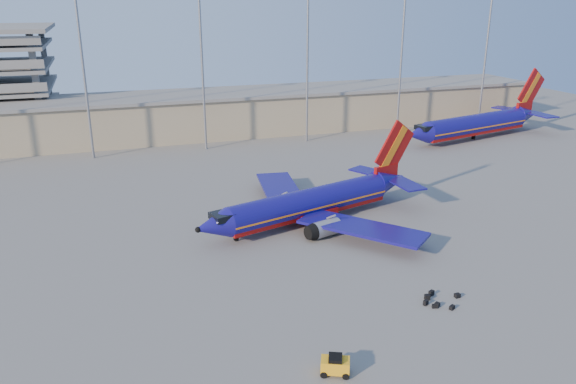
# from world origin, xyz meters

# --- Properties ---
(ground) EXTENTS (220.00, 220.00, 0.00)m
(ground) POSITION_xyz_m (0.00, 0.00, 0.00)
(ground) COLOR slate
(ground) RESTS_ON ground
(terminal_building) EXTENTS (122.00, 16.00, 8.50)m
(terminal_building) POSITION_xyz_m (10.00, 58.00, 4.32)
(terminal_building) COLOR gray
(terminal_building) RESTS_ON ground
(light_mast_row) EXTENTS (101.60, 1.60, 28.65)m
(light_mast_row) POSITION_xyz_m (5.00, 46.00, 17.55)
(light_mast_row) COLOR gray
(light_mast_row) RESTS_ON ground
(aircraft_main) EXTENTS (32.46, 30.76, 11.27)m
(aircraft_main) POSITION_xyz_m (1.19, 6.14, 2.41)
(aircraft_main) COLOR navy
(aircraft_main) RESTS_ON ground
(aircraft_second) EXTENTS (37.70, 17.36, 12.98)m
(aircraft_second) POSITION_xyz_m (48.12, 36.98, 2.98)
(aircraft_second) COLOR navy
(aircraft_second) RESTS_ON ground
(baggage_tug) EXTENTS (2.49, 2.08, 1.54)m
(baggage_tug) POSITION_xyz_m (-8.29, -23.07, 0.80)
(baggage_tug) COLOR #FBAE16
(baggage_tug) RESTS_ON ground
(luggage_pile) EXTENTS (4.11, 3.32, 0.50)m
(luggage_pile) POSITION_xyz_m (4.81, -16.43, 0.22)
(luggage_pile) COLOR black
(luggage_pile) RESTS_ON ground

